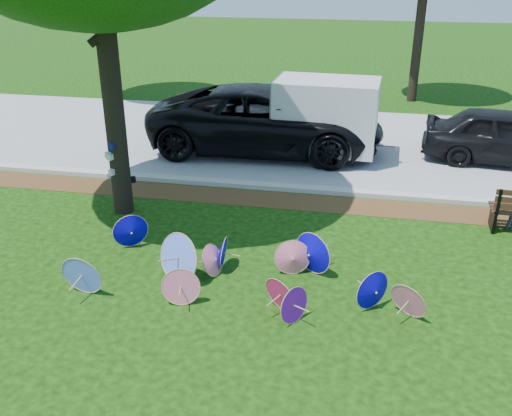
% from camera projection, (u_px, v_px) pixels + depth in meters
% --- Properties ---
extents(ground, '(90.00, 90.00, 0.00)m').
position_uv_depth(ground, '(205.00, 300.00, 9.78)').
color(ground, black).
rests_on(ground, ground).
extents(mulch_strip, '(90.00, 1.00, 0.01)m').
position_uv_depth(mulch_strip, '(256.00, 198.00, 13.80)').
color(mulch_strip, '#472D16').
rests_on(mulch_strip, ground).
extents(curb, '(90.00, 0.30, 0.12)m').
position_uv_depth(curb, '(261.00, 186.00, 14.41)').
color(curb, '#B7B5AD').
rests_on(curb, ground).
extents(street, '(90.00, 8.00, 0.01)m').
position_uv_depth(street, '(285.00, 139.00, 18.14)').
color(street, gray).
rests_on(street, ground).
extents(parasol_pile, '(6.26, 2.42, 0.93)m').
position_uv_depth(parasol_pile, '(234.00, 267.00, 10.08)').
color(parasol_pile, '#0801C4').
rests_on(parasol_pile, ground).
extents(black_van, '(6.91, 3.37, 1.89)m').
position_uv_depth(black_van, '(267.00, 120.00, 16.76)').
color(black_van, black).
rests_on(black_van, ground).
extents(dark_pickup, '(4.70, 2.35, 1.54)m').
position_uv_depth(dark_pickup, '(507.00, 137.00, 15.84)').
color(dark_pickup, black).
rests_on(dark_pickup, ground).
extents(cargo_trailer, '(2.89, 1.91, 2.56)m').
position_uv_depth(cargo_trailer, '(326.00, 115.00, 15.99)').
color(cargo_trailer, silver).
rests_on(cargo_trailer, ground).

